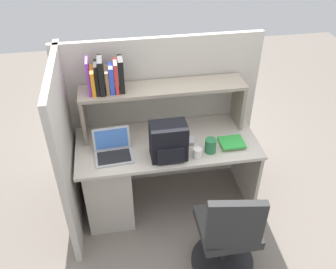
# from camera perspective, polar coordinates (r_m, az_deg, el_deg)

# --- Properties ---
(ground_plane) EXTENTS (8.00, 8.00, 0.00)m
(ground_plane) POSITION_cam_1_polar(r_m,az_deg,el_deg) (3.69, -0.13, -10.22)
(ground_plane) COLOR slate
(desk) EXTENTS (1.60, 0.70, 0.73)m
(desk) POSITION_cam_1_polar(r_m,az_deg,el_deg) (3.38, -6.70, -6.26)
(desk) COLOR beige
(desk) RESTS_ON ground_plane
(cubicle_partition_rear) EXTENTS (1.84, 0.05, 1.55)m
(cubicle_partition_rear) POSITION_cam_1_polar(r_m,az_deg,el_deg) (3.48, -1.19, 3.15)
(cubicle_partition_rear) COLOR #BCB5A8
(cubicle_partition_rear) RESTS_ON ground_plane
(cubicle_partition_left) EXTENTS (0.05, 1.06, 1.55)m
(cubicle_partition_left) POSITION_cam_1_polar(r_m,az_deg,el_deg) (3.13, -15.52, -2.66)
(cubicle_partition_left) COLOR #BCB5A8
(cubicle_partition_left) RESTS_ON ground_plane
(overhead_hutch) EXTENTS (1.44, 0.28, 0.45)m
(overhead_hutch) POSITION_cam_1_polar(r_m,az_deg,el_deg) (3.17, -0.77, 6.04)
(overhead_hutch) COLOR gray
(overhead_hutch) RESTS_ON desk
(reference_books_on_shelf) EXTENTS (0.29, 0.18, 0.30)m
(reference_books_on_shelf) POSITION_cam_1_polar(r_m,az_deg,el_deg) (3.02, -9.83, 8.89)
(reference_books_on_shelf) COLOR purple
(reference_books_on_shelf) RESTS_ON overhead_hutch
(laptop) EXTENTS (0.32, 0.27, 0.22)m
(laptop) POSITION_cam_1_polar(r_m,az_deg,el_deg) (3.06, -8.65, -2.46)
(laptop) COLOR #B7BABF
(laptop) RESTS_ON desk
(backpack) EXTENTS (0.30, 0.23, 0.32)m
(backpack) POSITION_cam_1_polar(r_m,az_deg,el_deg) (2.95, 0.09, -1.16)
(backpack) COLOR black
(backpack) RESTS_ON desk
(computer_mouse) EXTENTS (0.10, 0.12, 0.03)m
(computer_mouse) POSITION_cam_1_polar(r_m,az_deg,el_deg) (3.20, 3.71, -0.98)
(computer_mouse) COLOR silver
(computer_mouse) RESTS_ON desk
(paper_cup) EXTENTS (0.08, 0.08, 0.08)m
(paper_cup) POSITION_cam_1_polar(r_m,az_deg,el_deg) (3.03, 4.69, -2.90)
(paper_cup) COLOR white
(paper_cup) RESTS_ON desk
(snack_canister) EXTENTS (0.10, 0.10, 0.13)m
(snack_canister) POSITION_cam_1_polar(r_m,az_deg,el_deg) (3.08, 6.72, -1.75)
(snack_canister) COLOR #26723F
(snack_canister) RESTS_ON desk
(desk_book_stack) EXTENTS (0.21, 0.18, 0.04)m
(desk_book_stack) POSITION_cam_1_polar(r_m,az_deg,el_deg) (3.20, 9.99, -1.33)
(desk_book_stack) COLOR olive
(desk_book_stack) RESTS_ON desk
(office_chair) EXTENTS (0.52, 0.52, 0.93)m
(office_chair) POSITION_cam_1_polar(r_m,az_deg,el_deg) (2.93, 9.33, -15.72)
(office_chair) COLOR black
(office_chair) RESTS_ON ground_plane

